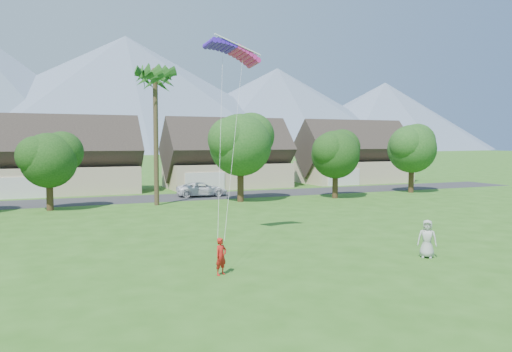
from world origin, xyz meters
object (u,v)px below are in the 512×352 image
kite_flyer (221,256)px  parked_car (202,189)px  watcher (427,239)px  parafoil_kite (233,49)px

kite_flyer → parked_car: 31.45m
watcher → parafoil_kite: parafoil_kite is taller
kite_flyer → parked_car: bearing=48.8°
watcher → parked_car: 31.39m
kite_flyer → parafoil_kite: 12.33m
parafoil_kite → kite_flyer: bearing=-126.3°
watcher → parked_car: bearing=135.7°
kite_flyer → watcher: 10.58m
kite_flyer → watcher: watcher is taller
parked_car → kite_flyer: bearing=168.4°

